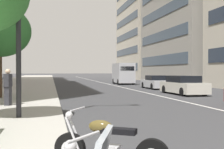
{
  "coord_description": "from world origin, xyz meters",
  "views": [
    {
      "loc": [
        -1.59,
        7.56,
        1.79
      ],
      "look_at": [
        17.15,
        3.67,
        1.55
      ],
      "focal_mm": 47.17,
      "sensor_mm": 36.0,
      "label": 1
    }
  ],
  "objects_px": {
    "delivery_van_ahead": "(123,73)",
    "pedestrian_on_plaza": "(8,87)",
    "car_mid_block_traffic": "(183,85)",
    "motorcycle_under_tarp": "(108,146)",
    "car_far_down_avenue": "(156,82)",
    "street_tree_far_plaza": "(0,31)"
  },
  "relations": [
    {
      "from": "motorcycle_under_tarp",
      "to": "delivery_van_ahead",
      "type": "xyz_separation_m",
      "value": [
        33.2,
        -8.5,
        1.08
      ]
    },
    {
      "from": "car_mid_block_traffic",
      "to": "delivery_van_ahead",
      "type": "height_order",
      "value": "delivery_van_ahead"
    },
    {
      "from": "car_mid_block_traffic",
      "to": "delivery_van_ahead",
      "type": "distance_m",
      "value": 17.71
    },
    {
      "from": "delivery_van_ahead",
      "to": "street_tree_far_plaza",
      "type": "relative_size",
      "value": 0.93
    },
    {
      "from": "car_far_down_avenue",
      "to": "pedestrian_on_plaza",
      "type": "height_order",
      "value": "pedestrian_on_plaza"
    },
    {
      "from": "car_far_down_avenue",
      "to": "pedestrian_on_plaza",
      "type": "relative_size",
      "value": 2.55
    },
    {
      "from": "car_mid_block_traffic",
      "to": "delivery_van_ahead",
      "type": "relative_size",
      "value": 0.91
    },
    {
      "from": "street_tree_far_plaza",
      "to": "pedestrian_on_plaza",
      "type": "xyz_separation_m",
      "value": [
        -4.35,
        -1.04,
        -3.18
      ]
    },
    {
      "from": "delivery_van_ahead",
      "to": "street_tree_far_plaza",
      "type": "xyz_separation_m",
      "value": [
        -19.47,
        12.56,
        2.72
      ]
    },
    {
      "from": "car_far_down_avenue",
      "to": "street_tree_far_plaza",
      "type": "height_order",
      "value": "street_tree_far_plaza"
    },
    {
      "from": "motorcycle_under_tarp",
      "to": "street_tree_far_plaza",
      "type": "height_order",
      "value": "street_tree_far_plaza"
    },
    {
      "from": "motorcycle_under_tarp",
      "to": "delivery_van_ahead",
      "type": "relative_size",
      "value": 0.37
    },
    {
      "from": "car_mid_block_traffic",
      "to": "motorcycle_under_tarp",
      "type": "bearing_deg",
      "value": 148.52
    },
    {
      "from": "street_tree_far_plaza",
      "to": "pedestrian_on_plaza",
      "type": "height_order",
      "value": "street_tree_far_plaza"
    },
    {
      "from": "car_mid_block_traffic",
      "to": "car_far_down_avenue",
      "type": "bearing_deg",
      "value": -5.29
    },
    {
      "from": "street_tree_far_plaza",
      "to": "motorcycle_under_tarp",
      "type": "bearing_deg",
      "value": -163.53
    },
    {
      "from": "car_mid_block_traffic",
      "to": "street_tree_far_plaza",
      "type": "distance_m",
      "value": 13.49
    },
    {
      "from": "car_mid_block_traffic",
      "to": "pedestrian_on_plaza",
      "type": "xyz_separation_m",
      "value": [
        -6.13,
        11.85,
        0.35
      ]
    },
    {
      "from": "motorcycle_under_tarp",
      "to": "car_mid_block_traffic",
      "type": "height_order",
      "value": "car_mid_block_traffic"
    },
    {
      "from": "delivery_van_ahead",
      "to": "street_tree_far_plaza",
      "type": "bearing_deg",
      "value": 148.84
    },
    {
      "from": "delivery_van_ahead",
      "to": "pedestrian_on_plaza",
      "type": "xyz_separation_m",
      "value": [
        -23.82,
        11.52,
        -0.46
      ]
    },
    {
      "from": "car_far_down_avenue",
      "to": "street_tree_far_plaza",
      "type": "xyz_separation_m",
      "value": [
        -8.92,
        13.33,
        3.59
      ]
    }
  ]
}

